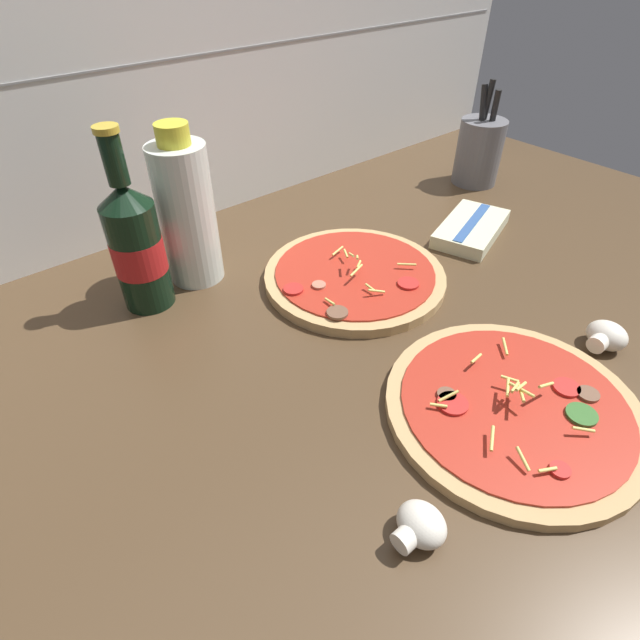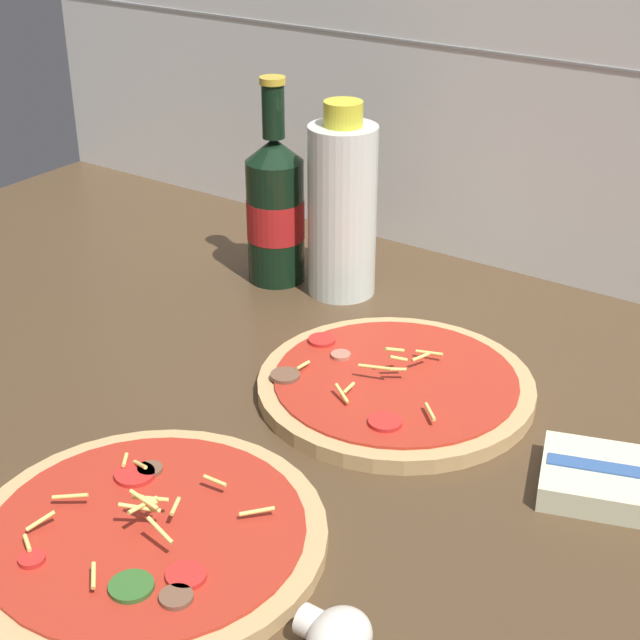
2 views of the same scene
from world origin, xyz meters
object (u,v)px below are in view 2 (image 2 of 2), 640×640
pizza_near (148,536)px  beer_bottle (275,208)px  oil_bottle (342,208)px  pizza_far (395,386)px  mushroom_left (336,636)px

pizza_near → beer_bottle: (-22.49, 47.17, 8.76)cm
pizza_near → oil_bottle: oil_bottle is taller
pizza_near → beer_bottle: 52.99cm
beer_bottle → oil_bottle: size_ratio=1.08×
pizza_far → oil_bottle: bearing=136.3°
beer_bottle → pizza_near: bearing=-64.5°
pizza_near → oil_bottle: (-13.63, 48.77, 10.16)cm
pizza_far → mushroom_left: bearing=-65.8°
mushroom_left → pizza_far: bearing=114.2°
pizza_far → oil_bottle: (-18.11, 17.28, 10.04)cm
pizza_far → oil_bottle: oil_bottle is taller
pizza_far → mushroom_left: 35.80cm
beer_bottle → pizza_far: bearing=-30.2°
pizza_far → oil_bottle: size_ratio=1.18×
pizza_near → mushroom_left: pizza_near is taller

